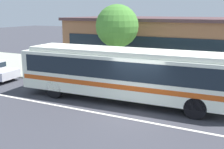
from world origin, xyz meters
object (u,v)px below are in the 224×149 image
object	(u,v)px
bus_stop_sign	(214,70)
street_tree_near_stop	(117,26)
pedestrian_waiting_near_sign	(73,65)
transit_bus	(124,71)

from	to	relation	value
bus_stop_sign	street_tree_near_stop	world-z (taller)	street_tree_near_stop
pedestrian_waiting_near_sign	bus_stop_sign	bearing A→B (deg)	-1.93
bus_stop_sign	street_tree_near_stop	distance (m)	7.32
transit_bus	bus_stop_sign	size ratio (longest dim) A/B	4.58
bus_stop_sign	street_tree_near_stop	size ratio (longest dim) A/B	0.50
pedestrian_waiting_near_sign	street_tree_near_stop	world-z (taller)	street_tree_near_stop
street_tree_near_stop	bus_stop_sign	bearing A→B (deg)	-19.17
pedestrian_waiting_near_sign	street_tree_near_stop	xyz separation A→B (m)	(2.33, 2.02, 2.55)
transit_bus	bus_stop_sign	xyz separation A→B (m)	(4.25, 1.90, 0.12)
transit_bus	street_tree_near_stop	xyz separation A→B (m)	(-2.42, 4.22, 2.06)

